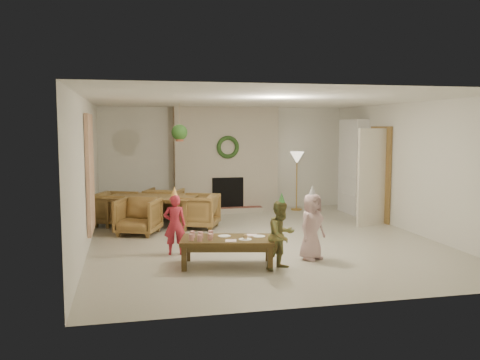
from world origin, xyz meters
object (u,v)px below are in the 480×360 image
object	(u,v)px
dining_chair_left	(116,209)
child_red	(175,225)
dining_table	(152,211)
dining_chair_far	(164,204)
dining_chair_right	(199,211)
coffee_table_top	(228,240)
child_plaid	(281,235)
child_pink	(312,227)
dining_chair_near	(138,216)

from	to	relation	value
dining_chair_left	child_red	world-z (taller)	child_red
dining_table	child_red	xyz separation A→B (m)	(0.24, -2.41, 0.17)
dining_chair_far	dining_chair_right	xyz separation A→B (m)	(0.61, -1.10, 0.00)
dining_chair_far	dining_chair_left	world-z (taller)	same
dining_chair_right	child_red	size ratio (longest dim) A/B	0.79
dining_table	coffee_table_top	xyz separation A→B (m)	(0.93, -3.24, 0.07)
dining_table	child_plaid	xyz separation A→B (m)	(1.65, -3.58, 0.18)
dining_chair_right	dining_table	bearing A→B (deg)	-90.00
dining_table	dining_chair_far	world-z (taller)	dining_chair_far
dining_chair_right	child_pink	world-z (taller)	child_pink
child_red	dining_table	bearing A→B (deg)	-80.11
dining_chair_near	dining_chair_left	distance (m)	1.11
child_red	coffee_table_top	bearing A→B (deg)	133.93
dining_chair_right	coffee_table_top	xyz separation A→B (m)	(0.03, -2.87, 0.04)
dining_chair_far	child_plaid	world-z (taller)	child_plaid
dining_chair_left	dining_chair_right	size ratio (longest dim) A/B	1.00
dining_chair_near	coffee_table_top	xyz separation A→B (m)	(1.23, -2.52, 0.04)
dining_chair_left	coffee_table_top	bearing A→B (deg)	-132.65
child_plaid	dining_chair_left	bearing A→B (deg)	92.72
dining_chair_far	child_plaid	distance (m)	4.52
dining_chair_left	child_pink	world-z (taller)	child_pink
dining_table	coffee_table_top	size ratio (longest dim) A/B	1.33
dining_chair_near	dining_chair_far	distance (m)	1.57
dining_table	dining_chair_near	bearing A→B (deg)	-90.00
coffee_table_top	child_pink	xyz separation A→B (m)	(1.33, 0.08, 0.13)
coffee_table_top	child_red	xyz separation A→B (m)	(-0.69, 0.83, 0.10)
child_plaid	coffee_table_top	bearing A→B (deg)	125.78
dining_chair_far	dining_table	bearing A→B (deg)	90.00
dining_chair_near	child_pink	world-z (taller)	child_pink
dining_chair_right	dining_chair_near	bearing A→B (deg)	-51.34
child_pink	dining_chair_left	bearing A→B (deg)	99.21
dining_chair_right	dining_chair_far	bearing A→B (deg)	-128.66
dining_chair_far	dining_chair_left	xyz separation A→B (m)	(-1.02, -0.43, 0.00)
coffee_table_top	child_plaid	size ratio (longest dim) A/B	1.36
dining_chair_far	dining_chair_near	bearing A→B (deg)	90.00
coffee_table_top	dining_table	bearing A→B (deg)	118.28
child_red	child_plaid	bearing A→B (deg)	144.38
child_red	child_pink	size ratio (longest dim) A/B	0.94
dining_table	dining_chair_far	size ratio (longest dim) A/B	2.34
dining_chair_near	child_plaid	distance (m)	3.46
coffee_table_top	child_red	bearing A→B (deg)	141.97
child_red	child_pink	xyz separation A→B (m)	(2.03, -0.75, 0.03)
dining_table	child_red	world-z (taller)	child_red
dining_chair_left	coffee_table_top	xyz separation A→B (m)	(1.66, -3.54, 0.04)
dining_chair_far	child_pink	bearing A→B (deg)	139.10
dining_chair_near	dining_chair_right	xyz separation A→B (m)	(1.20, 0.36, 0.00)
child_plaid	child_pink	xyz separation A→B (m)	(0.62, 0.42, 0.02)
dining_chair_near	dining_chair_right	world-z (taller)	same
dining_table	child_plaid	bearing A→B (deg)	-43.04
child_red	dining_chair_far	bearing A→B (deg)	-86.83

